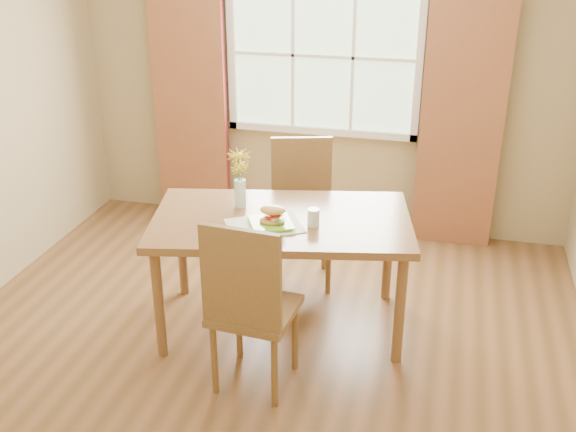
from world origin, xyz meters
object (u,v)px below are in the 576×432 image
(dining_table, at_px, (281,229))
(chair_near, at_px, (248,302))
(water_glass, at_px, (313,218))
(chair_far, at_px, (302,204))
(croissant_sandwich, at_px, (273,215))
(flower_vase, at_px, (240,174))

(dining_table, relative_size, chair_near, 1.64)
(water_glass, bearing_deg, chair_far, 107.64)
(croissant_sandwich, bearing_deg, dining_table, 74.70)
(chair_far, bearing_deg, dining_table, -103.82)
(croissant_sandwich, bearing_deg, chair_far, 82.81)
(chair_near, relative_size, croissant_sandwich, 6.19)
(croissant_sandwich, distance_m, water_glass, 0.25)
(dining_table, xyz_separation_m, croissant_sandwich, (-0.02, -0.14, 0.16))
(dining_table, xyz_separation_m, flower_vase, (-0.31, 0.11, 0.32))
(chair_near, xyz_separation_m, water_glass, (0.23, 0.65, 0.25))
(chair_near, height_order, flower_vase, flower_vase)
(dining_table, bearing_deg, water_glass, -28.69)
(water_glass, bearing_deg, flower_vase, 161.66)
(chair_near, bearing_deg, dining_table, 94.25)
(chair_near, distance_m, chair_far, 1.43)
(flower_vase, bearing_deg, chair_near, -70.06)
(chair_far, xyz_separation_m, croissant_sandwich, (0.01, -0.85, 0.29))
(chair_far, bearing_deg, chair_near, -105.19)
(flower_vase, bearing_deg, water_glass, -18.34)
(flower_vase, bearing_deg, dining_table, -19.12)
(chair_far, relative_size, water_glass, 9.63)
(dining_table, bearing_deg, croissant_sandwich, -109.09)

